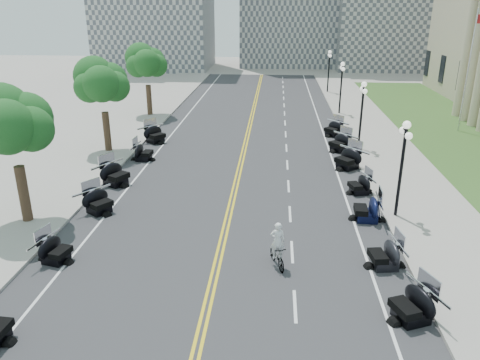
{
  "coord_description": "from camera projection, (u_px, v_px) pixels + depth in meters",
  "views": [
    {
      "loc": [
        2.3,
        -18.44,
        10.36
      ],
      "look_at": [
        0.6,
        3.57,
        2.0
      ],
      "focal_mm": 35.0,
      "sensor_mm": 36.0,
      "label": 1
    }
  ],
  "objects": [
    {
      "name": "ground",
      "position": [
        221.0,
        249.0,
        21.03
      ],
      "size": [
        160.0,
        160.0,
        0.0
      ],
      "primitive_type": "plane",
      "color": "gray"
    },
    {
      "name": "road",
      "position": [
        238.0,
        174.0,
        30.35
      ],
      "size": [
        16.0,
        90.0,
        0.01
      ],
      "primitive_type": "cube",
      "color": "#333335",
      "rests_on": "ground"
    },
    {
      "name": "centerline_yellow_a",
      "position": [
        237.0,
        173.0,
        30.36
      ],
      "size": [
        0.12,
        90.0,
        0.0
      ],
      "primitive_type": "cube",
      "color": "yellow",
      "rests_on": "road"
    },
    {
      "name": "centerline_yellow_b",
      "position": [
        240.0,
        173.0,
        30.34
      ],
      "size": [
        0.12,
        90.0,
        0.0
      ],
      "primitive_type": "cube",
      "color": "yellow",
      "rests_on": "road"
    },
    {
      "name": "edge_line_north",
      "position": [
        338.0,
        176.0,
        29.89
      ],
      "size": [
        0.12,
        90.0,
        0.0
      ],
      "primitive_type": "cube",
      "color": "white",
      "rests_on": "road"
    },
    {
      "name": "edge_line_south",
      "position": [
        142.0,
        171.0,
        30.81
      ],
      "size": [
        0.12,
        90.0,
        0.0
      ],
      "primitive_type": "cube",
      "color": "white",
      "rests_on": "road"
    },
    {
      "name": "lane_dash_5",
      "position": [
        295.0,
        306.0,
        17.06
      ],
      "size": [
        0.12,
        2.0,
        0.0
      ],
      "primitive_type": "cube",
      "color": "white",
      "rests_on": "road"
    },
    {
      "name": "lane_dash_6",
      "position": [
        292.0,
        252.0,
        20.79
      ],
      "size": [
        0.12,
        2.0,
        0.0
      ],
      "primitive_type": "cube",
      "color": "white",
      "rests_on": "road"
    },
    {
      "name": "lane_dash_7",
      "position": [
        290.0,
        214.0,
        24.52
      ],
      "size": [
        0.12,
        2.0,
        0.0
      ],
      "primitive_type": "cube",
      "color": "white",
      "rests_on": "road"
    },
    {
      "name": "lane_dash_8",
      "position": [
        288.0,
        186.0,
        28.25
      ],
      "size": [
        0.12,
        2.0,
        0.0
      ],
      "primitive_type": "cube",
      "color": "white",
      "rests_on": "road"
    },
    {
      "name": "lane_dash_9",
      "position": [
        287.0,
        165.0,
        31.98
      ],
      "size": [
        0.12,
        2.0,
        0.0
      ],
      "primitive_type": "cube",
      "color": "white",
      "rests_on": "road"
    },
    {
      "name": "lane_dash_10",
      "position": [
        286.0,
        148.0,
        35.71
      ],
      "size": [
        0.12,
        2.0,
        0.0
      ],
      "primitive_type": "cube",
      "color": "white",
      "rests_on": "road"
    },
    {
      "name": "lane_dash_11",
      "position": [
        286.0,
        134.0,
        39.44
      ],
      "size": [
        0.12,
        2.0,
        0.0
      ],
      "primitive_type": "cube",
      "color": "white",
      "rests_on": "road"
    },
    {
      "name": "lane_dash_12",
      "position": [
        285.0,
        123.0,
        43.17
      ],
      "size": [
        0.12,
        2.0,
        0.0
      ],
      "primitive_type": "cube",
      "color": "white",
      "rests_on": "road"
    },
    {
      "name": "lane_dash_13",
      "position": [
        285.0,
        113.0,
        46.9
      ],
      "size": [
        0.12,
        2.0,
        0.0
      ],
      "primitive_type": "cube",
      "color": "white",
      "rests_on": "road"
    },
    {
      "name": "lane_dash_14",
      "position": [
        284.0,
        105.0,
        50.63
      ],
      "size": [
        0.12,
        2.0,
        0.0
      ],
      "primitive_type": "cube",
      "color": "white",
      "rests_on": "road"
    },
    {
      "name": "lane_dash_15",
      "position": [
        284.0,
        98.0,
        54.36
      ],
      "size": [
        0.12,
        2.0,
        0.0
      ],
      "primitive_type": "cube",
      "color": "white",
      "rests_on": "road"
    },
    {
      "name": "lane_dash_16",
      "position": [
        283.0,
        92.0,
        58.09
      ],
      "size": [
        0.12,
        2.0,
        0.0
      ],
      "primitive_type": "cube",
      "color": "white",
      "rests_on": "road"
    },
    {
      "name": "lane_dash_17",
      "position": [
        283.0,
        87.0,
        61.82
      ],
      "size": [
        0.12,
        2.0,
        0.0
      ],
      "primitive_type": "cube",
      "color": "white",
      "rests_on": "road"
    },
    {
      "name": "lane_dash_18",
      "position": [
        283.0,
        82.0,
        65.55
      ],
      "size": [
        0.12,
        2.0,
        0.0
      ],
      "primitive_type": "cube",
      "color": "white",
      "rests_on": "road"
    },
    {
      "name": "lane_dash_19",
      "position": [
        283.0,
        78.0,
        69.28
      ],
      "size": [
        0.12,
        2.0,
        0.0
      ],
      "primitive_type": "cube",
      "color": "white",
      "rests_on": "road"
    },
    {
      "name": "sidewalk_north",
      "position": [
        404.0,
        177.0,
        29.57
      ],
      "size": [
        5.0,
        90.0,
        0.15
      ],
      "primitive_type": "cube",
      "color": "#9E9991",
      "rests_on": "ground"
    },
    {
      "name": "sidewalk_south",
      "position": [
        81.0,
        168.0,
        31.08
      ],
      "size": [
        5.0,
        90.0,
        0.15
      ],
      "primitive_type": "cube",
      "color": "#9E9991",
      "rests_on": "ground"
    },
    {
      "name": "lawn",
      "position": [
        469.0,
        144.0,
        36.53
      ],
      "size": [
        9.0,
        60.0,
        0.1
      ],
      "primitive_type": "cube",
      "color": "#356023",
      "rests_on": "ground"
    },
    {
      "name": "street_lamp_2",
      "position": [
        401.0,
        170.0,
        23.22
      ],
      "size": [
        0.5,
        1.2,
        4.9
      ],
      "primitive_type": null,
      "color": "black",
      "rests_on": "sidewalk_north"
    },
    {
      "name": "street_lamp_3",
      "position": [
        361.0,
        116.0,
        34.4
      ],
      "size": [
        0.5,
        1.2,
        4.9
      ],
      "primitive_type": null,
      "color": "black",
      "rests_on": "sidewalk_north"
    },
    {
      "name": "street_lamp_4",
      "position": [
        341.0,
        88.0,
        45.59
      ],
      "size": [
        0.5,
        1.2,
        4.9
      ],
      "primitive_type": null,
      "color": "black",
      "rests_on": "sidewalk_north"
    },
    {
      "name": "street_lamp_5",
      "position": [
        329.0,
        71.0,
        56.78
      ],
      "size": [
        0.5,
        1.2,
        4.9
      ],
      "primitive_type": null,
      "color": "black",
      "rests_on": "sidewalk_north"
    },
    {
      "name": "flagpole",
      "position": [
        468.0,
        73.0,
        38.47
      ],
      "size": [
        1.1,
        0.2,
        10.0
      ],
      "primitive_type": null,
      "color": "silver",
      "rests_on": "ground"
    },
    {
      "name": "tree_2",
      "position": [
        13.0,
        131.0,
        21.93
      ],
      "size": [
        4.8,
        4.8,
        9.2
      ],
      "primitive_type": null,
      "color": "#235619",
      "rests_on": "sidewalk_south"
    },
    {
      "name": "tree_3",
      "position": [
        102.0,
        88.0,
        33.12
      ],
      "size": [
        4.8,
        4.8,
        9.2
      ],
      "primitive_type": null,
      "color": "#235619",
      "rests_on": "sidewalk_south"
    },
    {
      "name": "tree_4",
      "position": [
        147.0,
        66.0,
        44.31
      ],
      "size": [
        4.8,
        4.8,
        9.2
      ],
      "primitive_type": null,
      "color": "#235619",
      "rests_on": "sidewalk_south"
    },
    {
      "name": "motorcycle_n_4",
      "position": [
        413.0,
        303.0,
        16.09
      ],
      "size": [
        2.58,
        2.58,
        1.39
      ],
      "primitive_type": null,
      "rotation": [
        0.0,
        0.0,
        -1.18
      ],
      "color": "black",
      "rests_on": "road"
    },
    {
      "name": "motorcycle_n_5",
      "position": [
        385.0,
        253.0,
        19.38
      ],
      "size": [
        2.14,
        2.14,
        1.32
      ],
      "primitive_type": null,
      "rotation": [
        0.0,
        0.0,
        -1.42
      ],
      "color": "black",
      "rests_on": "road"
    },
    {
      "name": "motorcycle_n_6",
      "position": [
        367.0,
        208.0,
        23.59
      ],
      "size": [
        2.11,
        2.11,
        1.4
      ],
      "primitive_type": null,
      "rotation": [
        0.0,
        0.0,
        -1.62
      ],
      "color": "black",
      "rests_on": "road"
    },
    {
      "name": "motorcycle_n_7",
      "position": [
        360.0,
        183.0,
        26.98
      ],
      "size": [
        2.19,
        2.19,
        1.24
      ],
      "primitive_type": null,
      "rotation": [
        0.0,
        0.0,
        -1.29
      ],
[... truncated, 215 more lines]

